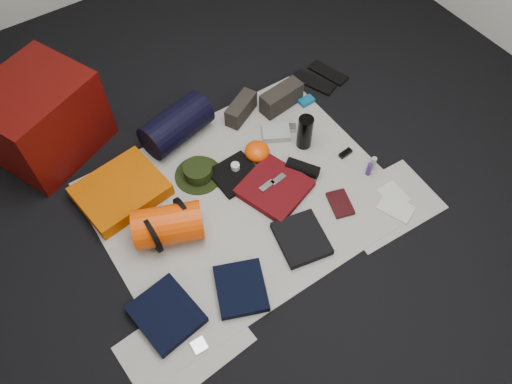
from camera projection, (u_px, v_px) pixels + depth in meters
floor at (243, 198)px, 2.88m from camera, size 4.50×4.50×0.02m
newspaper_mat at (243, 197)px, 2.87m from camera, size 1.60×1.30×0.01m
newspaper_sheet_front_left at (184, 344)px, 2.40m from camera, size 0.61×0.44×0.00m
newspaper_sheet_front_right at (386, 204)px, 2.85m from camera, size 0.60×0.43×0.00m
red_cabinet at (42, 118)px, 2.88m from camera, size 0.74×0.69×0.50m
sleeping_pad at (121, 191)px, 2.84m from camera, size 0.51×0.44×0.09m
stuff_sack at (168, 225)px, 2.64m from camera, size 0.42×0.34×0.21m
sack_strap_left at (151, 234)px, 2.61m from camera, size 0.02×0.22×0.22m
sack_strap_right at (185, 216)px, 2.67m from camera, size 0.03×0.22×0.22m
navy_duffel at (176, 125)px, 3.02m from camera, size 0.47×0.32×0.23m
boonie_brim at (199, 175)px, 2.95m from camera, size 0.33×0.33×0.01m
boonie_crown at (198, 171)px, 2.92m from camera, size 0.17×0.17×0.07m
hiking_boot_left at (241, 109)px, 3.17m from camera, size 0.27×0.20×0.13m
hiking_boot_right at (281, 98)px, 3.21m from camera, size 0.30×0.14×0.14m
flip_flop_left at (314, 82)px, 3.39m from camera, size 0.21×0.31×0.02m
flip_flop_right at (328, 73)px, 3.44m from camera, size 0.17×0.29×0.02m
trousers_navy_a at (166, 314)px, 2.45m from camera, size 0.32×0.35×0.05m
trousers_navy_b at (241, 288)px, 2.53m from camera, size 0.34×0.35×0.04m
trousers_charcoal at (301, 239)px, 2.69m from camera, size 0.30×0.33×0.04m
black_tshirt at (235, 174)px, 2.94m from camera, size 0.27×0.25×0.03m
red_shirt at (274, 188)px, 2.88m from camera, size 0.44×0.44×0.05m
orange_stuff_sack at (257, 151)px, 2.99m from camera, size 0.20×0.20×0.10m
first_aid_pouch at (276, 133)px, 3.11m from camera, size 0.21×0.20×0.04m
water_bottle at (305, 132)px, 2.99m from camera, size 0.12×0.12×0.23m
speaker at (303, 168)px, 2.94m from camera, size 0.17×0.21×0.08m
compact_camera at (289, 128)px, 3.14m from camera, size 0.10×0.09×0.03m
cyan_case at (306, 101)px, 3.27m from camera, size 0.10×0.06×0.03m
toiletry_purple at (369, 169)px, 2.92m from camera, size 0.04×0.04×0.09m
toiletry_clear at (373, 163)px, 2.95m from camera, size 0.03×0.03×0.09m
paperback_book at (340, 203)px, 2.83m from camera, size 0.16×0.20×0.02m
map_booklet at (396, 208)px, 2.82m from camera, size 0.19×0.22×0.01m
map_printout at (394, 195)px, 2.87m from camera, size 0.13×0.17×0.01m
sunglasses at (345, 153)px, 3.03m from camera, size 0.09×0.04×0.02m
key_cluster at (199, 346)px, 2.39m from camera, size 0.07×0.07×0.01m
tape_roll at (235, 166)px, 2.94m from camera, size 0.05×0.05×0.04m
energy_bar_a at (267, 186)px, 2.85m from camera, size 0.10×0.05×0.01m
energy_bar_b at (278, 179)px, 2.87m from camera, size 0.10×0.05×0.01m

